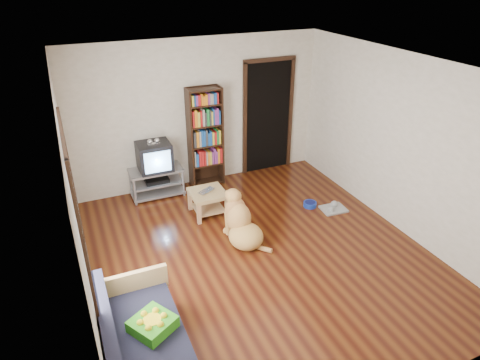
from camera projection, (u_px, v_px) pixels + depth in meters
name	position (u px, v px, depth m)	size (l,w,h in m)	color
ground	(259.00, 253.00, 6.03)	(5.00, 5.00, 0.00)	#54270E
ceiling	(264.00, 68.00, 4.85)	(5.00, 5.00, 0.00)	white
wall_back	(199.00, 114.00, 7.48)	(4.50, 4.50, 0.00)	silver
wall_front	(398.00, 296.00, 3.40)	(4.50, 4.50, 0.00)	silver
wall_left	(75.00, 206.00, 4.64)	(5.00, 5.00, 0.00)	silver
wall_right	(400.00, 144.00, 6.23)	(5.00, 5.00, 0.00)	silver
green_cushion	(153.00, 324.00, 4.21)	(0.38, 0.38, 0.13)	green
laptop	(208.00, 192.00, 6.79)	(0.30, 0.19, 0.02)	silver
dog_bowl	(310.00, 204.00, 7.18)	(0.22, 0.22, 0.08)	#16319A
grey_rag	(333.00, 209.00, 7.09)	(0.40, 0.32, 0.03)	#9F9F9F
window	(77.00, 212.00, 4.15)	(0.03, 1.46, 1.70)	white
doorway	(268.00, 114.00, 8.03)	(1.03, 0.05, 2.19)	black
tv_stand	(157.00, 181.00, 7.43)	(0.90, 0.45, 0.50)	#99999E
crt_tv	(154.00, 156.00, 7.23)	(0.55, 0.52, 0.58)	black
bookshelf	(205.00, 132.00, 7.51)	(0.60, 0.30, 1.80)	black
sofa	(146.00, 358.00, 4.12)	(0.80, 1.80, 0.80)	tan
coffee_table	(208.00, 198.00, 6.87)	(0.55, 0.55, 0.40)	tan
dog	(241.00, 224.00, 6.19)	(0.57, 0.92, 0.79)	tan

